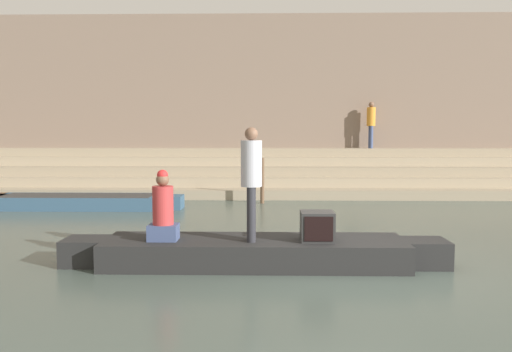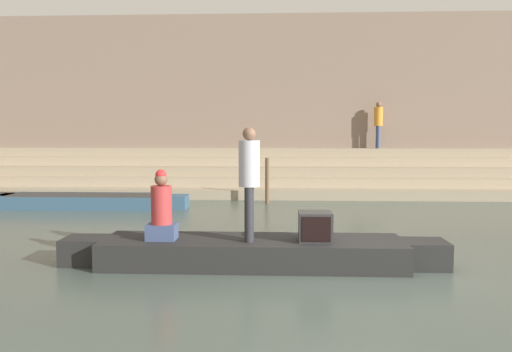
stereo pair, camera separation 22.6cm
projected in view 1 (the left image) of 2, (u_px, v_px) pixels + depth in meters
ground_plane at (357, 268)px, 7.78m from camera, size 120.00×120.00×0.00m
ghat_steps at (306, 176)px, 17.90m from camera, size 36.00×3.85×1.53m
back_wall at (303, 103)px, 19.66m from camera, size 34.20×1.28×6.61m
rowboat_main at (254, 251)px, 7.91m from camera, size 6.07×1.28×0.42m
person_standing at (251, 175)px, 7.68m from camera, size 0.33×0.33×1.76m
person_rowing at (163, 212)px, 7.78m from camera, size 0.46×0.36×1.11m
tv_set at (317, 226)px, 7.75m from camera, size 0.51×0.47×0.46m
moored_boat_shore at (78, 201)px, 13.93m from camera, size 5.87×1.26×0.36m
mooring_post at (262, 181)px, 14.87m from camera, size 0.12×0.12×1.36m
person_on_steps at (371, 121)px, 18.70m from camera, size 0.32×0.32×1.73m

